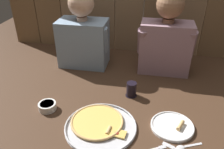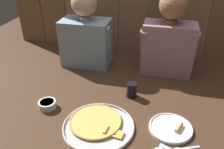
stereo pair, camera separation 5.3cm
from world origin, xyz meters
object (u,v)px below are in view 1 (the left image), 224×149
at_px(pizza_tray, 99,124).
at_px(dinner_plate, 172,126).
at_px(drinking_glass, 131,89).
at_px(dipping_bowl, 47,106).
at_px(diner_left, 83,33).
at_px(diner_right, 166,35).

distance_m(pizza_tray, dinner_plate, 0.40).
height_order(dinner_plate, drinking_glass, drinking_glass).
distance_m(dipping_bowl, diner_left, 0.66).
distance_m(dipping_bowl, diner_right, 0.95).
bearing_deg(pizza_tray, diner_left, 112.34).
height_order(pizza_tray, diner_right, diner_right).
bearing_deg(dipping_bowl, dinner_plate, -1.59).
relative_size(dinner_plate, diner_right, 0.39).
bearing_deg(diner_right, dipping_bowl, -138.01).
height_order(drinking_glass, dipping_bowl, drinking_glass).
relative_size(dinner_plate, drinking_glass, 2.43).
distance_m(drinking_glass, diner_right, 0.49).
height_order(drinking_glass, diner_left, diner_left).
height_order(dipping_bowl, diner_right, diner_right).
bearing_deg(pizza_tray, dinner_plate, 8.69).
bearing_deg(dinner_plate, drinking_glass, 135.10).
xyz_separation_m(dinner_plate, diner_left, (-0.68, 0.63, 0.26)).
bearing_deg(diner_left, diner_right, -0.02).
bearing_deg(diner_left, pizza_tray, -67.66).
bearing_deg(diner_right, pizza_tray, -116.22).
bearing_deg(drinking_glass, diner_left, 138.39).
distance_m(dinner_plate, dipping_bowl, 0.74).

